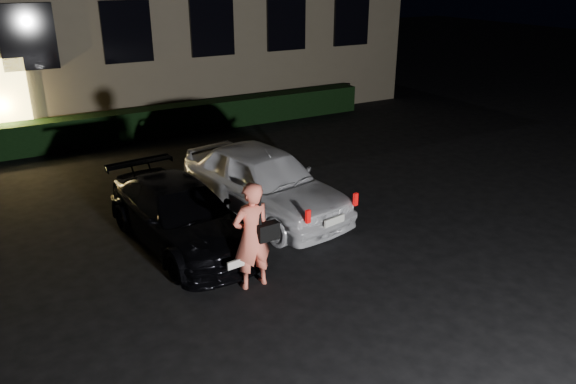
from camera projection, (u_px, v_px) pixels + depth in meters
ground at (347, 314)px, 8.17m from camera, size 80.00×80.00×0.00m
hedge at (140, 124)px, 16.47m from camera, size 15.00×0.70×0.85m
sedan at (181, 214)px, 10.09m from camera, size 2.00×4.09×1.14m
hatch at (264, 181)px, 11.29m from camera, size 2.40×4.37×1.41m
man at (252, 236)px, 8.60m from camera, size 0.73×0.45×1.74m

